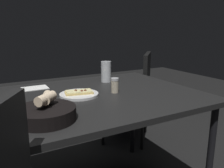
{
  "coord_description": "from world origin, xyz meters",
  "views": [
    {
      "loc": [
        0.59,
        1.2,
        1.11
      ],
      "look_at": [
        -0.05,
        0.03,
        0.79
      ],
      "focal_mm": 37.18,
      "sensor_mm": 36.0,
      "label": 1
    }
  ],
  "objects_px": {
    "dining_table": "(101,103)",
    "chair_far": "(135,92)",
    "pepper_shaker": "(115,86)",
    "bread_basket": "(46,113)",
    "beer_glass": "(106,73)",
    "pizza_plate": "(79,94)"
  },
  "relations": [
    {
      "from": "dining_table",
      "to": "pepper_shaker",
      "type": "relative_size",
      "value": 12.73
    },
    {
      "from": "pepper_shaker",
      "to": "chair_far",
      "type": "bearing_deg",
      "value": -132.67
    },
    {
      "from": "pepper_shaker",
      "to": "chair_far",
      "type": "height_order",
      "value": "chair_far"
    },
    {
      "from": "dining_table",
      "to": "chair_far",
      "type": "xyz_separation_m",
      "value": [
        -0.67,
        -0.62,
        -0.17
      ]
    },
    {
      "from": "pizza_plate",
      "to": "pepper_shaker",
      "type": "relative_size",
      "value": 2.5
    },
    {
      "from": "pizza_plate",
      "to": "chair_far",
      "type": "height_order",
      "value": "chair_far"
    },
    {
      "from": "bread_basket",
      "to": "pepper_shaker",
      "type": "relative_size",
      "value": 2.83
    },
    {
      "from": "dining_table",
      "to": "chair_far",
      "type": "height_order",
      "value": "chair_far"
    },
    {
      "from": "bread_basket",
      "to": "beer_glass",
      "type": "xyz_separation_m",
      "value": [
        -0.56,
        -0.53,
        0.03
      ]
    },
    {
      "from": "pizza_plate",
      "to": "beer_glass",
      "type": "bearing_deg",
      "value": -141.06
    },
    {
      "from": "pizza_plate",
      "to": "beer_glass",
      "type": "relative_size",
      "value": 1.51
    },
    {
      "from": "chair_far",
      "to": "dining_table",
      "type": "bearing_deg",
      "value": 42.61
    },
    {
      "from": "bread_basket",
      "to": "beer_glass",
      "type": "height_order",
      "value": "beer_glass"
    },
    {
      "from": "pizza_plate",
      "to": "bread_basket",
      "type": "distance_m",
      "value": 0.38
    },
    {
      "from": "dining_table",
      "to": "bread_basket",
      "type": "bearing_deg",
      "value": 33.85
    },
    {
      "from": "dining_table",
      "to": "chair_far",
      "type": "relative_size",
      "value": 1.29
    },
    {
      "from": "dining_table",
      "to": "pepper_shaker",
      "type": "distance_m",
      "value": 0.13
    },
    {
      "from": "dining_table",
      "to": "bread_basket",
      "type": "relative_size",
      "value": 4.5
    },
    {
      "from": "chair_far",
      "to": "pepper_shaker",
      "type": "bearing_deg",
      "value": 47.33
    },
    {
      "from": "pepper_shaker",
      "to": "chair_far",
      "type": "xyz_separation_m",
      "value": [
        -0.59,
        -0.64,
        -0.27
      ]
    },
    {
      "from": "pizza_plate",
      "to": "bread_basket",
      "type": "bearing_deg",
      "value": 47.5
    },
    {
      "from": "bread_basket",
      "to": "pepper_shaker",
      "type": "distance_m",
      "value": 0.53
    }
  ]
}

